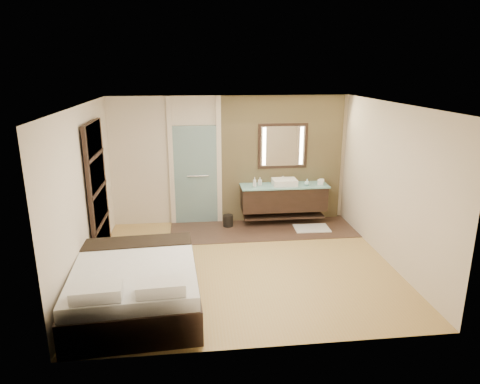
{
  "coord_description": "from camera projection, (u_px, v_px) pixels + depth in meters",
  "views": [
    {
      "loc": [
        -0.82,
        -6.61,
        3.26
      ],
      "look_at": [
        0.01,
        0.6,
        1.13
      ],
      "focal_mm": 32.0,
      "sensor_mm": 36.0,
      "label": 1
    }
  ],
  "objects": [
    {
      "name": "shoji_partition",
      "position": [
        98.0,
        192.0,
        7.28
      ],
      "size": [
        0.06,
        1.2,
        2.4
      ],
      "color": "black",
      "rests_on": "floor"
    },
    {
      "name": "soap_bottle_c",
      "position": [
        307.0,
        182.0,
        8.96
      ],
      "size": [
        0.12,
        0.12,
        0.14
      ],
      "primitive_type": "imported",
      "rotation": [
        0.0,
        0.0,
        0.1
      ],
      "color": "#A8D3D2",
      "rests_on": "vanity"
    },
    {
      "name": "floor",
      "position": [
        243.0,
        265.0,
        7.31
      ],
      "size": [
        5.0,
        5.0,
        0.0
      ],
      "primitive_type": "plane",
      "color": "#AF8949",
      "rests_on": "ground"
    },
    {
      "name": "stone_wall",
      "position": [
        282.0,
        159.0,
        9.16
      ],
      "size": [
        2.6,
        0.08,
        2.7
      ],
      "primitive_type": "cube",
      "color": "tan",
      "rests_on": "floor"
    },
    {
      "name": "frosted_door",
      "position": [
        196.0,
        171.0,
        9.01
      ],
      "size": [
        1.1,
        0.12,
        2.7
      ],
      "color": "#ABD9D8",
      "rests_on": "floor"
    },
    {
      "name": "bed",
      "position": [
        136.0,
        286.0,
        5.93
      ],
      "size": [
        1.8,
        2.2,
        0.81
      ],
      "rotation": [
        0.0,
        0.0,
        0.06
      ],
      "color": "black",
      "rests_on": "floor"
    },
    {
      "name": "tile_strip",
      "position": [
        263.0,
        229.0,
        8.9
      ],
      "size": [
        3.8,
        1.3,
        0.01
      ],
      "primitive_type": "cube",
      "color": "#3C2920",
      "rests_on": "floor"
    },
    {
      "name": "bath_mat",
      "position": [
        312.0,
        228.0,
        8.93
      ],
      "size": [
        0.73,
        0.52,
        0.02
      ],
      "primitive_type": "cube",
      "rotation": [
        0.0,
        0.0,
        -0.03
      ],
      "color": "silver",
      "rests_on": "floor"
    },
    {
      "name": "cup",
      "position": [
        321.0,
        181.0,
        9.13
      ],
      "size": [
        0.14,
        0.14,
        0.09
      ],
      "primitive_type": "imported",
      "rotation": [
        0.0,
        0.0,
        0.21
      ],
      "color": "white",
      "rests_on": "vanity"
    },
    {
      "name": "soap_bottle_b",
      "position": [
        260.0,
        181.0,
        8.97
      ],
      "size": [
        0.09,
        0.1,
        0.17
      ],
      "primitive_type": "imported",
      "rotation": [
        0.0,
        0.0,
        -0.3
      ],
      "color": "#B2B2B2",
      "rests_on": "vanity"
    },
    {
      "name": "tissue_box",
      "position": [
        320.0,
        182.0,
        9.02
      ],
      "size": [
        0.15,
        0.15,
        0.1
      ],
      "primitive_type": "cube",
      "rotation": [
        0.0,
        0.0,
        -0.34
      ],
      "color": "silver",
      "rests_on": "vanity"
    },
    {
      "name": "soap_bottle_a",
      "position": [
        255.0,
        182.0,
        8.84
      ],
      "size": [
        0.09,
        0.09,
        0.2
      ],
      "primitive_type": "imported",
      "rotation": [
        0.0,
        0.0,
        -0.22
      ],
      "color": "silver",
      "rests_on": "vanity"
    },
    {
      "name": "waste_bin",
      "position": [
        228.0,
        221.0,
        9.03
      ],
      "size": [
        0.26,
        0.26,
        0.26
      ],
      "primitive_type": "cylinder",
      "rotation": [
        0.0,
        0.0,
        -0.32
      ],
      "color": "black",
      "rests_on": "floor"
    },
    {
      "name": "mirror_unit",
      "position": [
        283.0,
        146.0,
        9.02
      ],
      "size": [
        1.06,
        0.04,
        0.96
      ],
      "color": "black",
      "rests_on": "stone_wall"
    },
    {
      "name": "vanity",
      "position": [
        284.0,
        198.0,
        9.1
      ],
      "size": [
        1.85,
        0.55,
        0.88
      ],
      "color": "black",
      "rests_on": "stone_wall"
    }
  ]
}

